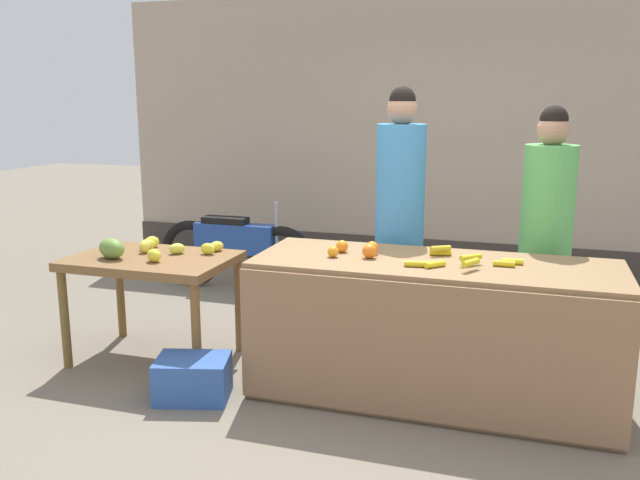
{
  "coord_description": "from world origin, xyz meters",
  "views": [
    {
      "loc": [
        0.93,
        -3.89,
        1.81
      ],
      "look_at": [
        -0.36,
        0.15,
        0.91
      ],
      "focal_mm": 37.29,
      "sensor_mm": 36.0,
      "label": 1
    }
  ],
  "objects_px": {
    "vendor_woman_blue_shirt": "(399,223)",
    "produce_sack": "(300,306)",
    "parked_motorcycle": "(235,249)",
    "produce_crate": "(193,378)",
    "vendor_woman_green_shirt": "(545,240)"
  },
  "relations": [
    {
      "from": "parked_motorcycle",
      "to": "vendor_woman_green_shirt",
      "type": "bearing_deg",
      "value": -21.44
    },
    {
      "from": "vendor_woman_blue_shirt",
      "to": "vendor_woman_green_shirt",
      "type": "bearing_deg",
      "value": 3.16
    },
    {
      "from": "vendor_woman_blue_shirt",
      "to": "parked_motorcycle",
      "type": "height_order",
      "value": "vendor_woman_blue_shirt"
    },
    {
      "from": "vendor_woman_green_shirt",
      "to": "produce_crate",
      "type": "distance_m",
      "value": 2.47
    },
    {
      "from": "produce_crate",
      "to": "vendor_woman_green_shirt",
      "type": "bearing_deg",
      "value": 30.45
    },
    {
      "from": "produce_crate",
      "to": "produce_sack",
      "type": "xyz_separation_m",
      "value": [
        0.24,
        1.29,
        0.09
      ]
    },
    {
      "from": "vendor_woman_blue_shirt",
      "to": "parked_motorcycle",
      "type": "relative_size",
      "value": 1.19
    },
    {
      "from": "vendor_woman_blue_shirt",
      "to": "produce_sack",
      "type": "distance_m",
      "value": 1.1
    },
    {
      "from": "vendor_woman_blue_shirt",
      "to": "produce_sack",
      "type": "relative_size",
      "value": 4.22
    },
    {
      "from": "vendor_woman_blue_shirt",
      "to": "parked_motorcycle",
      "type": "distance_m",
      "value": 2.21
    },
    {
      "from": "parked_motorcycle",
      "to": "produce_crate",
      "type": "distance_m",
      "value": 2.42
    },
    {
      "from": "produce_crate",
      "to": "parked_motorcycle",
      "type": "bearing_deg",
      "value": 108.47
    },
    {
      "from": "parked_motorcycle",
      "to": "produce_sack",
      "type": "height_order",
      "value": "parked_motorcycle"
    },
    {
      "from": "vendor_woman_blue_shirt",
      "to": "produce_crate",
      "type": "distance_m",
      "value": 1.75
    },
    {
      "from": "parked_motorcycle",
      "to": "produce_crate",
      "type": "bearing_deg",
      "value": -71.53
    }
  ]
}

